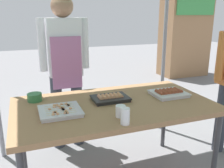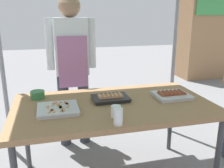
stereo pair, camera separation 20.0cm
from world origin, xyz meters
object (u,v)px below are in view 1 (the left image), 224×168
(condiment_bowl, at_px, (35,97))
(stall_table, at_px, (114,109))
(drink_cup_by_wok, at_px, (125,116))
(tray_pork_links, at_px, (169,93))
(tray_meat_skewers, at_px, (60,111))
(neighbor_stall_left, at_px, (185,33))
(tray_grilled_sausages, at_px, (110,98))
(drink_cup_near_edge, at_px, (121,111))
(vendor_woman, at_px, (65,61))

(condiment_bowl, bearing_deg, stall_table, -24.96)
(stall_table, distance_m, drink_cup_by_wok, 0.41)
(stall_table, height_order, tray_pork_links, tray_pork_links)
(tray_meat_skewers, xyz_separation_m, neighbor_stall_left, (3.45, 3.25, 0.24))
(tray_pork_links, bearing_deg, tray_grilled_sausages, 173.74)
(tray_meat_skewers, xyz_separation_m, condiment_bowl, (-0.16, 0.34, 0.02))
(stall_table, xyz_separation_m, condiment_bowl, (-0.60, 0.28, 0.09))
(drink_cup_by_wok, bearing_deg, condiment_bowl, 128.24)
(stall_table, height_order, neighbor_stall_left, neighbor_stall_left)
(tray_meat_skewers, relative_size, tray_pork_links, 1.01)
(stall_table, relative_size, neighbor_stall_left, 0.80)
(neighbor_stall_left, bearing_deg, tray_grilled_sausages, -134.03)
(tray_pork_links, height_order, neighbor_stall_left, neighbor_stall_left)
(drink_cup_near_edge, distance_m, neighbor_stall_left, 4.62)
(tray_grilled_sausages, xyz_separation_m, tray_meat_skewers, (-0.44, -0.13, -0.00))
(stall_table, height_order, drink_cup_near_edge, drink_cup_near_edge)
(tray_grilled_sausages, height_order, vendor_woman, vendor_woman)
(stall_table, xyz_separation_m, drink_cup_near_edge, (-0.05, -0.27, 0.09))
(tray_grilled_sausages, relative_size, condiment_bowl, 2.52)
(stall_table, distance_m, tray_pork_links, 0.53)
(stall_table, bearing_deg, tray_pork_links, 1.88)
(drink_cup_near_edge, bearing_deg, condiment_bowl, 135.02)
(drink_cup_by_wok, relative_size, vendor_woman, 0.07)
(tray_meat_skewers, bearing_deg, tray_grilled_sausages, 17.06)
(condiment_bowl, xyz_separation_m, drink_cup_near_edge, (0.55, -0.55, 0.01))
(stall_table, bearing_deg, vendor_woman, 107.69)
(tray_meat_skewers, bearing_deg, stall_table, 7.53)
(drink_cup_by_wok, height_order, vendor_woman, vendor_woman)
(neighbor_stall_left, bearing_deg, tray_pork_links, -127.98)
(neighbor_stall_left, bearing_deg, drink_cup_by_wok, -130.65)
(tray_pork_links, distance_m, condiment_bowl, 1.16)
(condiment_bowl, bearing_deg, neighbor_stall_left, 38.89)
(drink_cup_by_wok, bearing_deg, tray_grilled_sausages, 81.99)
(tray_meat_skewers, xyz_separation_m, drink_cup_near_edge, (0.39, -0.21, 0.02))
(drink_cup_by_wok, bearing_deg, tray_pork_links, 34.38)
(neighbor_stall_left, bearing_deg, tray_meat_skewers, -136.72)
(tray_pork_links, bearing_deg, tray_meat_skewers, -175.52)
(drink_cup_by_wok, bearing_deg, neighbor_stall_left, 49.35)
(tray_pork_links, relative_size, condiment_bowl, 2.48)
(tray_pork_links, bearing_deg, condiment_bowl, 166.90)
(tray_meat_skewers, bearing_deg, neighbor_stall_left, 43.28)
(drink_cup_by_wok, xyz_separation_m, neighbor_stall_left, (3.08, 3.58, 0.20))
(tray_meat_skewers, relative_size, drink_cup_near_edge, 3.60)
(condiment_bowl, height_order, vendor_woman, vendor_woman)
(tray_meat_skewers, relative_size, drink_cup_by_wok, 2.66)
(tray_grilled_sausages, relative_size, vendor_woman, 0.18)
(stall_table, distance_m, vendor_woman, 0.87)
(tray_grilled_sausages, xyz_separation_m, tray_pork_links, (0.53, -0.06, 0.00))
(drink_cup_by_wok, height_order, neighbor_stall_left, neighbor_stall_left)
(tray_pork_links, xyz_separation_m, neighbor_stall_left, (2.48, 3.17, 0.23))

